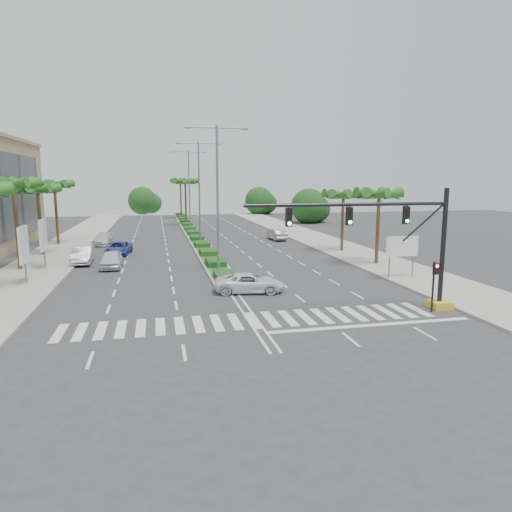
{
  "coord_description": "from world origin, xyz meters",
  "views": [
    {
      "loc": [
        -5.01,
        -23.65,
        7.62
      ],
      "look_at": [
        0.95,
        3.52,
        3.0
      ],
      "focal_mm": 32.0,
      "sensor_mm": 36.0,
      "label": 1
    }
  ],
  "objects_px": {
    "car_parked_d": "(103,239)",
    "car_crossing": "(250,283)",
    "car_parked_b": "(83,255)",
    "car_right": "(277,234)",
    "car_parked_c": "(119,248)",
    "car_parked_a": "(111,260)"
  },
  "relations": [
    {
      "from": "car_parked_d",
      "to": "car_crossing",
      "type": "distance_m",
      "value": 29.47
    },
    {
      "from": "car_parked_b",
      "to": "car_right",
      "type": "bearing_deg",
      "value": 27.48
    },
    {
      "from": "car_parked_c",
      "to": "car_crossing",
      "type": "relative_size",
      "value": 1.01
    },
    {
      "from": "car_parked_b",
      "to": "car_right",
      "type": "relative_size",
      "value": 1.11
    },
    {
      "from": "car_parked_a",
      "to": "car_parked_d",
      "type": "distance_m",
      "value": 15.6
    },
    {
      "from": "car_parked_a",
      "to": "car_parked_c",
      "type": "bearing_deg",
      "value": 89.08
    },
    {
      "from": "car_parked_b",
      "to": "car_crossing",
      "type": "relative_size",
      "value": 1.02
    },
    {
      "from": "car_parked_b",
      "to": "car_parked_d",
      "type": "relative_size",
      "value": 1.07
    },
    {
      "from": "car_parked_b",
      "to": "car_parked_d",
      "type": "xyz_separation_m",
      "value": [
        0.45,
        12.54,
        -0.14
      ]
    },
    {
      "from": "car_parked_b",
      "to": "car_parked_a",
      "type": "bearing_deg",
      "value": -47.91
    },
    {
      "from": "car_right",
      "to": "car_parked_c",
      "type": "bearing_deg",
      "value": 18.1
    },
    {
      "from": "car_parked_b",
      "to": "car_parked_d",
      "type": "height_order",
      "value": "car_parked_b"
    },
    {
      "from": "car_parked_d",
      "to": "car_crossing",
      "type": "height_order",
      "value": "car_crossing"
    },
    {
      "from": "car_parked_a",
      "to": "car_crossing",
      "type": "relative_size",
      "value": 0.92
    },
    {
      "from": "car_parked_a",
      "to": "car_right",
      "type": "bearing_deg",
      "value": 38.51
    },
    {
      "from": "car_parked_c",
      "to": "car_right",
      "type": "xyz_separation_m",
      "value": [
        19.08,
        7.93,
        0.06
      ]
    },
    {
      "from": "car_parked_b",
      "to": "car_parked_d",
      "type": "distance_m",
      "value": 12.55
    },
    {
      "from": "car_crossing",
      "to": "car_parked_c",
      "type": "bearing_deg",
      "value": 36.72
    },
    {
      "from": "car_crossing",
      "to": "car_right",
      "type": "relative_size",
      "value": 1.08
    },
    {
      "from": "car_parked_b",
      "to": "car_right",
      "type": "xyz_separation_m",
      "value": [
        21.98,
        12.47,
        -0.08
      ]
    },
    {
      "from": "car_parked_a",
      "to": "car_right",
      "type": "height_order",
      "value": "car_parked_a"
    },
    {
      "from": "car_parked_d",
      "to": "car_parked_b",
      "type": "bearing_deg",
      "value": -87.29
    }
  ]
}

